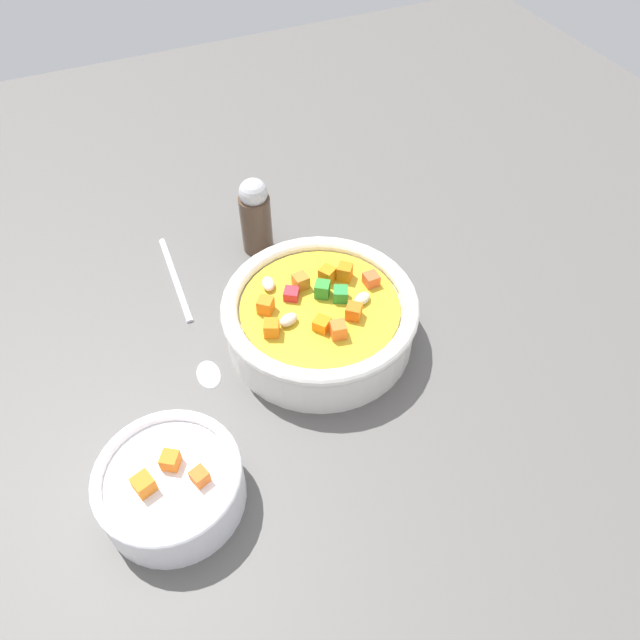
# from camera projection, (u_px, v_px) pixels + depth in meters

# --- Properties ---
(ground_plane) EXTENTS (1.40, 1.40, 0.02)m
(ground_plane) POSITION_uv_depth(u_px,v_px,m) (320.00, 343.00, 0.62)
(ground_plane) COLOR #565451
(soup_bowl_main) EXTENTS (0.19, 0.19, 0.06)m
(soup_bowl_main) POSITION_uv_depth(u_px,v_px,m) (320.00, 317.00, 0.59)
(soup_bowl_main) COLOR white
(soup_bowl_main) RESTS_ON ground_plane
(spoon) EXTENTS (0.02, 0.23, 0.01)m
(spoon) POSITION_uv_depth(u_px,v_px,m) (188.00, 315.00, 0.63)
(spoon) COLOR silver
(spoon) RESTS_ON ground_plane
(side_bowl_small) EXTENTS (0.12, 0.12, 0.05)m
(side_bowl_small) POSITION_uv_depth(u_px,v_px,m) (171.00, 485.00, 0.48)
(side_bowl_small) COLOR white
(side_bowl_small) RESTS_ON ground_plane
(pepper_shaker) EXTENTS (0.04, 0.04, 0.09)m
(pepper_shaker) POSITION_uv_depth(u_px,v_px,m) (256.00, 216.00, 0.67)
(pepper_shaker) COLOR #4C3828
(pepper_shaker) RESTS_ON ground_plane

